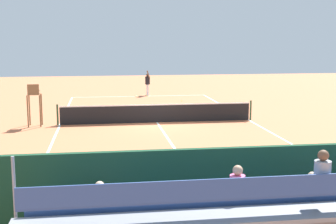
{
  "coord_description": "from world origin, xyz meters",
  "views": [
    {
      "loc": [
        2.92,
        23.9,
        4.47
      ],
      "look_at": [
        0.0,
        4.0,
        1.2
      ],
      "focal_mm": 49.78,
      "sensor_mm": 36.0,
      "label": 1
    }
  ],
  "objects_px": {
    "tennis_net": "(157,113)",
    "tennis_ball_far": "(147,96)",
    "equipment_bag": "(276,211)",
    "courtside_bench": "(336,192)",
    "tennis_player": "(148,82)",
    "tennis_ball_near": "(182,101)",
    "tennis_racket": "(137,96)",
    "bleacher_stand": "(252,216)",
    "umpire_chair": "(34,100)"
  },
  "relations": [
    {
      "from": "equipment_bag",
      "to": "tennis_player",
      "type": "height_order",
      "value": "tennis_player"
    },
    {
      "from": "tennis_ball_near",
      "to": "equipment_bag",
      "type": "bearing_deg",
      "value": 86.36
    },
    {
      "from": "tennis_net",
      "to": "tennis_racket",
      "type": "height_order",
      "value": "tennis_net"
    },
    {
      "from": "tennis_racket",
      "to": "tennis_ball_far",
      "type": "distance_m",
      "value": 0.72
    },
    {
      "from": "courtside_bench",
      "to": "tennis_ball_near",
      "type": "height_order",
      "value": "courtside_bench"
    },
    {
      "from": "tennis_net",
      "to": "tennis_ball_far",
      "type": "xyz_separation_m",
      "value": [
        -0.54,
        -10.87,
        -0.47
      ]
    },
    {
      "from": "equipment_bag",
      "to": "tennis_ball_near",
      "type": "height_order",
      "value": "equipment_bag"
    },
    {
      "from": "umpire_chair",
      "to": "tennis_player",
      "type": "bearing_deg",
      "value": -120.73
    },
    {
      "from": "umpire_chair",
      "to": "courtside_bench",
      "type": "xyz_separation_m",
      "value": [
        -9.16,
        13.13,
        -0.76
      ]
    },
    {
      "from": "tennis_net",
      "to": "umpire_chair",
      "type": "xyz_separation_m",
      "value": [
        6.2,
        0.14,
        0.81
      ]
    },
    {
      "from": "equipment_bag",
      "to": "tennis_ball_far",
      "type": "xyz_separation_m",
      "value": [
        0.79,
        -24.27,
        -0.15
      ]
    },
    {
      "from": "courtside_bench",
      "to": "equipment_bag",
      "type": "distance_m",
      "value": 1.68
    },
    {
      "from": "tennis_ball_far",
      "to": "courtside_bench",
      "type": "bearing_deg",
      "value": 95.72
    },
    {
      "from": "umpire_chair",
      "to": "tennis_racket",
      "type": "relative_size",
      "value": 3.76
    },
    {
      "from": "tennis_racket",
      "to": "tennis_ball_far",
      "type": "relative_size",
      "value": 8.63
    },
    {
      "from": "tennis_net",
      "to": "courtside_bench",
      "type": "xyz_separation_m",
      "value": [
        -2.96,
        13.27,
        0.06
      ]
    },
    {
      "from": "tennis_net",
      "to": "umpire_chair",
      "type": "relative_size",
      "value": 4.81
    },
    {
      "from": "bleacher_stand",
      "to": "tennis_ball_far",
      "type": "distance_m",
      "value": 26.21
    },
    {
      "from": "tennis_ball_far",
      "to": "tennis_racket",
      "type": "bearing_deg",
      "value": -9.74
    },
    {
      "from": "tennis_ball_near",
      "to": "tennis_racket",
      "type": "bearing_deg",
      "value": -48.72
    },
    {
      "from": "bleacher_stand",
      "to": "tennis_player",
      "type": "bearing_deg",
      "value": -91.35
    },
    {
      "from": "tennis_player",
      "to": "tennis_ball_near",
      "type": "distance_m",
      "value": 4.3
    },
    {
      "from": "courtside_bench",
      "to": "tennis_ball_far",
      "type": "height_order",
      "value": "courtside_bench"
    },
    {
      "from": "tennis_net",
      "to": "tennis_ball_near",
      "type": "bearing_deg",
      "value": -109.07
    },
    {
      "from": "tennis_racket",
      "to": "tennis_ball_near",
      "type": "distance_m",
      "value": 4.32
    },
    {
      "from": "tennis_net",
      "to": "umpire_chair",
      "type": "bearing_deg",
      "value": 1.31
    },
    {
      "from": "equipment_bag",
      "to": "tennis_ball_near",
      "type": "distance_m",
      "value": 21.19
    },
    {
      "from": "equipment_bag",
      "to": "tennis_ball_far",
      "type": "distance_m",
      "value": 24.28
    },
    {
      "from": "equipment_bag",
      "to": "umpire_chair",
      "type": "bearing_deg",
      "value": -60.4
    },
    {
      "from": "courtside_bench",
      "to": "equipment_bag",
      "type": "bearing_deg",
      "value": 4.51
    },
    {
      "from": "tennis_net",
      "to": "tennis_player",
      "type": "relative_size",
      "value": 5.35
    },
    {
      "from": "equipment_bag",
      "to": "tennis_player",
      "type": "bearing_deg",
      "value": -88.49
    },
    {
      "from": "courtside_bench",
      "to": "tennis_ball_near",
      "type": "xyz_separation_m",
      "value": [
        0.28,
        -21.02,
        -0.53
      ]
    },
    {
      "from": "bleacher_stand",
      "to": "equipment_bag",
      "type": "distance_m",
      "value": 2.42
    },
    {
      "from": "tennis_net",
      "to": "tennis_player",
      "type": "distance_m",
      "value": 11.46
    },
    {
      "from": "tennis_net",
      "to": "tennis_ball_far",
      "type": "relative_size",
      "value": 156.06
    },
    {
      "from": "tennis_ball_near",
      "to": "tennis_ball_far",
      "type": "bearing_deg",
      "value": -55.58
    },
    {
      "from": "courtside_bench",
      "to": "tennis_racket",
      "type": "distance_m",
      "value": 24.47
    },
    {
      "from": "courtside_bench",
      "to": "tennis_racket",
      "type": "bearing_deg",
      "value": -82.65
    },
    {
      "from": "equipment_bag",
      "to": "tennis_ball_far",
      "type": "relative_size",
      "value": 13.64
    },
    {
      "from": "tennis_net",
      "to": "tennis_ball_far",
      "type": "distance_m",
      "value": 10.89
    },
    {
      "from": "tennis_ball_far",
      "to": "tennis_ball_near",
      "type": "bearing_deg",
      "value": 124.42
    },
    {
      "from": "equipment_bag",
      "to": "tennis_ball_near",
      "type": "bearing_deg",
      "value": -93.64
    },
    {
      "from": "tennis_net",
      "to": "bleacher_stand",
      "type": "relative_size",
      "value": 1.14
    },
    {
      "from": "umpire_chair",
      "to": "courtside_bench",
      "type": "distance_m",
      "value": 16.03
    },
    {
      "from": "umpire_chair",
      "to": "tennis_ball_far",
      "type": "height_order",
      "value": "umpire_chair"
    },
    {
      "from": "tennis_net",
      "to": "tennis_racket",
      "type": "distance_m",
      "value": 11.0
    },
    {
      "from": "tennis_net",
      "to": "umpire_chair",
      "type": "height_order",
      "value": "umpire_chair"
    },
    {
      "from": "tennis_ball_far",
      "to": "bleacher_stand",
      "type": "bearing_deg",
      "value": 88.93
    },
    {
      "from": "equipment_bag",
      "to": "courtside_bench",
      "type": "bearing_deg",
      "value": -175.49
    }
  ]
}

